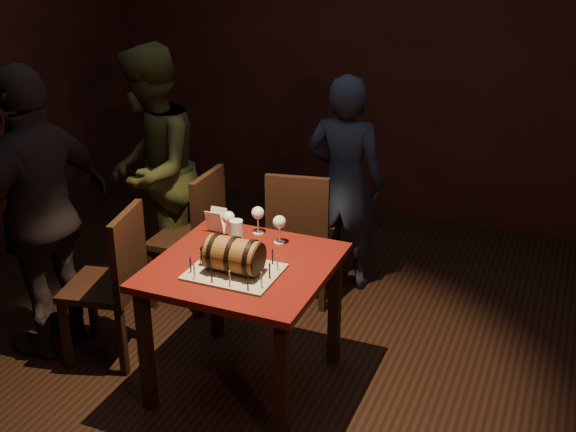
{
  "coord_description": "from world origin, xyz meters",
  "views": [
    {
      "loc": [
        1.43,
        -3.17,
        2.45
      ],
      "look_at": [
        0.1,
        0.05,
        0.95
      ],
      "focal_mm": 45.0,
      "sensor_mm": 36.0,
      "label": 1
    }
  ],
  "objects": [
    {
      "name": "pub_table",
      "position": [
        -0.06,
        -0.18,
        0.64
      ],
      "size": [
        0.9,
        0.9,
        0.75
      ],
      "color": "#480D0C",
      "rests_on": "ground"
    },
    {
      "name": "person_left_front",
      "position": [
        -1.28,
        -0.26,
        0.85
      ],
      "size": [
        0.51,
        1.04,
        1.71
      ],
      "primitive_type": "imported",
      "rotation": [
        0.0,
        0.0,
        -1.67
      ],
      "color": "black",
      "rests_on": "ground"
    },
    {
      "name": "chair_left_rear",
      "position": [
        -0.74,
        0.51,
        0.52
      ],
      "size": [
        0.41,
        0.41,
        0.93
      ],
      "color": "black",
      "rests_on": "ground"
    },
    {
      "name": "wine_glass_mid",
      "position": [
        -0.14,
        0.19,
        0.87
      ],
      "size": [
        0.07,
        0.07,
        0.16
      ],
      "color": "silver",
      "rests_on": "pub_table"
    },
    {
      "name": "chair_back",
      "position": [
        -0.12,
        0.78,
        0.52
      ],
      "size": [
        0.47,
        0.47,
        0.93
      ],
      "color": "black",
      "rests_on": "ground"
    },
    {
      "name": "pint_of_ale",
      "position": [
        -0.18,
        -0.01,
        0.82
      ],
      "size": [
        0.07,
        0.07,
        0.15
      ],
      "color": "silver",
      "rests_on": "pub_table"
    },
    {
      "name": "cake_board",
      "position": [
        -0.05,
        -0.3,
        0.76
      ],
      "size": [
        0.45,
        0.35,
        0.01
      ],
      "primitive_type": "cube",
      "color": "gray",
      "rests_on": "pub_table"
    },
    {
      "name": "chair_left_front",
      "position": [
        -0.85,
        -0.22,
        0.52
      ],
      "size": [
        0.47,
        0.47,
        0.93
      ],
      "color": "black",
      "rests_on": "ground"
    },
    {
      "name": "room_shell",
      "position": [
        0.0,
        0.0,
        1.4
      ],
      "size": [
        5.04,
        5.04,
        2.8
      ],
      "color": "black",
      "rests_on": "ground"
    },
    {
      "name": "barrel_cake",
      "position": [
        -0.05,
        -0.3,
        0.85
      ],
      "size": [
        0.33,
        0.19,
        0.19
      ],
      "color": "brown",
      "rests_on": "cake_board"
    },
    {
      "name": "wine_glass_right",
      "position": [
        0.02,
        0.12,
        0.87
      ],
      "size": [
        0.07,
        0.07,
        0.16
      ],
      "color": "silver",
      "rests_on": "pub_table"
    },
    {
      "name": "birthday_candles",
      "position": [
        -0.05,
        -0.3,
        0.8
      ],
      "size": [
        0.4,
        0.3,
        0.09
      ],
      "color": "#E0D086",
      "rests_on": "cake_board"
    },
    {
      "name": "menu_card",
      "position": [
        -0.37,
        0.12,
        0.81
      ],
      "size": [
        0.1,
        0.05,
        0.13
      ],
      "primitive_type": null,
      "color": "white",
      "rests_on": "pub_table"
    },
    {
      "name": "wine_glass_left",
      "position": [
        -0.27,
        0.07,
        0.87
      ],
      "size": [
        0.07,
        0.07,
        0.16
      ],
      "color": "silver",
      "rests_on": "pub_table"
    },
    {
      "name": "person_back",
      "position": [
        0.05,
        1.15,
        0.74
      ],
      "size": [
        0.56,
        0.38,
        1.48
      ],
      "primitive_type": "imported",
      "rotation": [
        0.0,
        0.0,
        3.19
      ],
      "color": "#1C2338",
      "rests_on": "ground"
    },
    {
      "name": "person_left_rear",
      "position": [
        -1.14,
        0.65,
        0.83
      ],
      "size": [
        0.86,
        0.97,
        1.67
      ],
      "primitive_type": "imported",
      "rotation": [
        0.0,
        0.0,
        -1.24
      ],
      "color": "#3E4321",
      "rests_on": "ground"
    }
  ]
}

